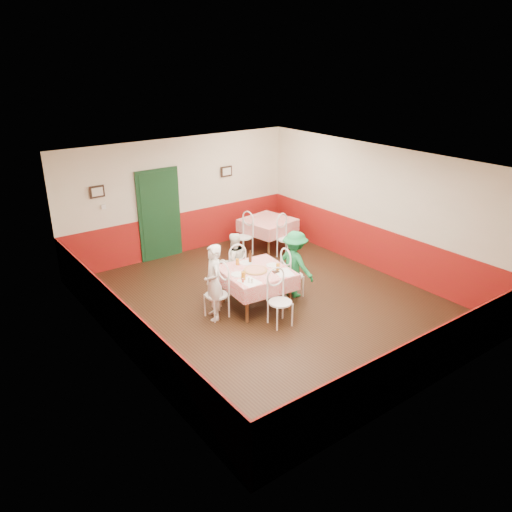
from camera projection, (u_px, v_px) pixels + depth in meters
floor at (270, 303)px, 9.85m from camera, size 7.00×7.00×0.00m
ceiling at (271, 162)px, 8.80m from camera, size 7.00×7.00×0.00m
back_wall at (180, 197)px, 11.93m from camera, size 6.00×0.10×2.80m
front_wall at (430, 308)px, 6.72m from camera, size 6.00×0.10×2.80m
left_wall at (117, 277)px, 7.67m from camera, size 0.10×7.00×2.80m
right_wall at (378, 209)px, 10.98m from camera, size 0.10×7.00×2.80m
wainscot_back at (183, 232)px, 12.26m from camera, size 6.00×0.03×1.00m
wainscot_front at (421, 364)px, 7.07m from camera, size 6.00×0.03×1.00m
wainscot_left at (124, 327)px, 8.02m from camera, size 0.03×7.00×1.00m
wainscot_right at (373, 247)px, 11.31m from camera, size 0.03×7.00×1.00m
door at (160, 216)px, 11.69m from camera, size 0.96×0.06×2.10m
picture_left at (97, 192)px, 10.62m from camera, size 0.32×0.03×0.26m
picture_right at (226, 171)px, 12.44m from camera, size 0.32×0.03×0.26m
thermostat at (104, 207)px, 10.81m from camera, size 0.10×0.03×0.10m
main_table at (256, 288)px, 9.63m from camera, size 1.34×1.34×0.77m
second_table at (268, 234)px, 12.52m from camera, size 1.29×1.29×0.77m
chair_left at (216, 295)px, 9.20m from camera, size 0.44×0.44×0.90m
chair_right at (292, 275)px, 10.00m from camera, size 0.46×0.46×0.90m
chair_far at (235, 270)px, 10.28m from camera, size 0.51×0.51×0.90m
chair_near at (280, 302)px, 8.92m from camera, size 0.47×0.47×0.90m
chair_second_a at (243, 237)px, 12.08m from camera, size 0.49×0.49×0.90m
chair_second_b at (287, 239)px, 11.93m from camera, size 0.49×0.49×0.90m
pizza at (256, 270)px, 9.45m from camera, size 0.49×0.49×0.03m
plate_left at (238, 275)px, 9.28m from camera, size 0.27×0.27×0.01m
plate_right at (273, 265)px, 9.68m from camera, size 0.27×0.27×0.01m
plate_far at (246, 263)px, 9.79m from camera, size 0.27×0.27×0.01m
glass_a at (243, 276)px, 9.06m from camera, size 0.09×0.09×0.15m
glass_b at (278, 267)px, 9.46m from camera, size 0.08×0.08×0.13m
glass_c at (237, 262)px, 9.70m from camera, size 0.07×0.07×0.12m
beer_bottle at (250, 257)px, 9.78m from camera, size 0.07×0.07×0.23m
shaker_a at (249, 280)px, 8.95m from camera, size 0.04×0.04×0.09m
shaker_b at (252, 281)px, 8.92m from camera, size 0.04×0.04×0.09m
shaker_c at (243, 280)px, 8.96m from camera, size 0.04×0.04×0.09m
menu_left at (250, 282)px, 9.00m from camera, size 0.32×0.41×0.00m
menu_right at (284, 272)px, 9.38m from camera, size 0.41×0.47×0.00m
wallet at (276, 272)px, 9.39m from camera, size 0.12×0.10×0.02m
diner_left at (214, 282)px, 9.07m from camera, size 0.49×0.61×1.44m
diner_far at (234, 261)px, 10.26m from camera, size 0.66×0.54×1.23m
diner_right at (295, 264)px, 9.94m from camera, size 0.63×0.95×1.37m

